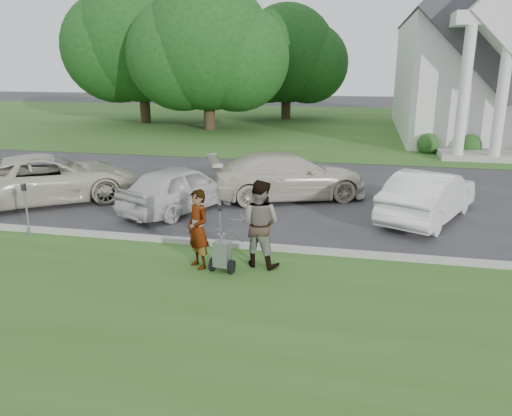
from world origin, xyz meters
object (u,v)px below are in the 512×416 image
(tree_left, at_px, (208,51))
(tree_far, at_px, (141,44))
(parking_meter_far, at_px, (26,204))
(car_b, at_px, (181,188))
(person_right, at_px, (259,224))
(car_c, at_px, (288,176))
(car_d, at_px, (429,195))
(car_a, at_px, (49,178))
(tree_back, at_px, (287,58))
(person_left, at_px, (198,230))
(parking_meter_near, at_px, (220,223))
(striping_cart, at_px, (222,254))
(church, at_px, (484,36))

(tree_left, relative_size, tree_far, 0.91)
(parking_meter_far, xyz_separation_m, car_b, (3.03, 3.24, -0.21))
(tree_far, height_order, person_right, tree_far)
(car_c, xyz_separation_m, car_d, (4.36, -1.50, -0.04))
(car_a, bearing_deg, tree_back, -44.69)
(person_left, bearing_deg, car_d, 81.43)
(tree_back, bearing_deg, person_left, -84.78)
(person_right, relative_size, parking_meter_far, 1.34)
(parking_meter_near, relative_size, car_a, 0.23)
(tree_back, height_order, striping_cart, tree_back)
(church, distance_m, parking_meter_far, 27.98)
(car_d, bearing_deg, parking_meter_near, 62.45)
(car_a, height_order, car_c, car_a)
(person_left, height_order, car_a, person_left)
(tree_back, bearing_deg, tree_left, -116.57)
(person_right, bearing_deg, church, -97.80)
(tree_back, xyz_separation_m, person_left, (2.81, -30.80, -3.83))
(parking_meter_far, bearing_deg, car_b, 46.92)
(tree_far, bearing_deg, car_d, -49.02)
(parking_meter_far, height_order, car_a, car_a)
(car_d, bearing_deg, church, -79.48)
(car_c, bearing_deg, striping_cart, 153.30)
(car_d, bearing_deg, car_a, 27.35)
(striping_cart, distance_m, parking_meter_near, 1.09)
(tree_left, relative_size, car_c, 2.01)
(church, xyz_separation_m, person_left, (-10.20, -23.93, -5.05))
(tree_back, height_order, person_right, tree_back)
(person_left, bearing_deg, tree_left, 146.30)
(striping_cart, bearing_deg, parking_meter_far, 176.52)
(parking_meter_far, bearing_deg, church, 56.52)
(parking_meter_near, bearing_deg, car_b, 123.29)
(person_right, distance_m, car_c, 5.93)
(tree_far, relative_size, person_left, 6.52)
(tree_back, bearing_deg, parking_meter_far, -94.16)
(parking_meter_far, bearing_deg, tree_far, 107.50)
(church, distance_m, person_right, 25.64)
(car_d, bearing_deg, person_left, 66.38)
(church, xyz_separation_m, parking_meter_near, (-9.94, -23.09, -5.13))
(tree_left, xyz_separation_m, car_c, (7.86, -16.48, -4.34))
(tree_far, relative_size, parking_meter_far, 7.88)
(car_b, bearing_deg, person_right, 155.76)
(church, relative_size, parking_meter_near, 18.87)
(tree_far, distance_m, striping_cart, 29.67)
(car_a, xyz_separation_m, car_d, (11.96, 0.57, -0.05))
(car_a, bearing_deg, person_left, -159.67)
(tree_left, xyz_separation_m, tree_back, (4.00, 8.00, -0.38))
(tree_left, bearing_deg, car_d, -55.80)
(car_a, bearing_deg, tree_left, -35.87)
(car_a, height_order, car_b, car_a)
(parking_meter_near, relative_size, car_d, 0.29)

